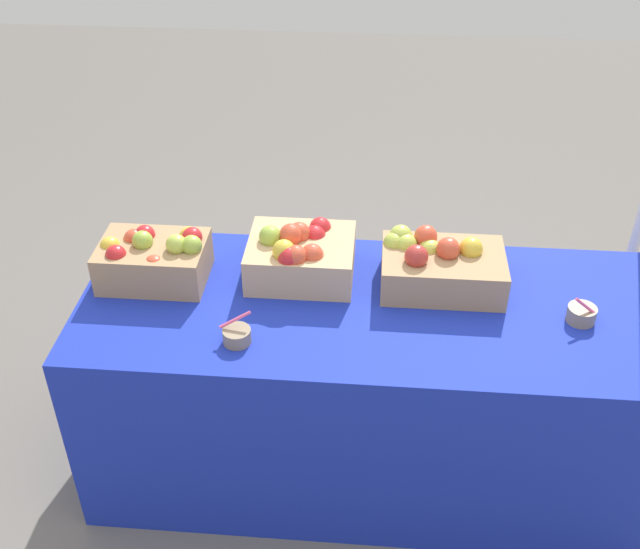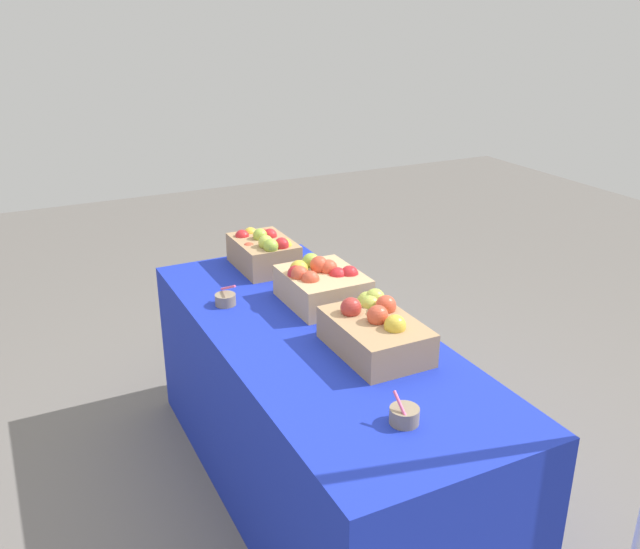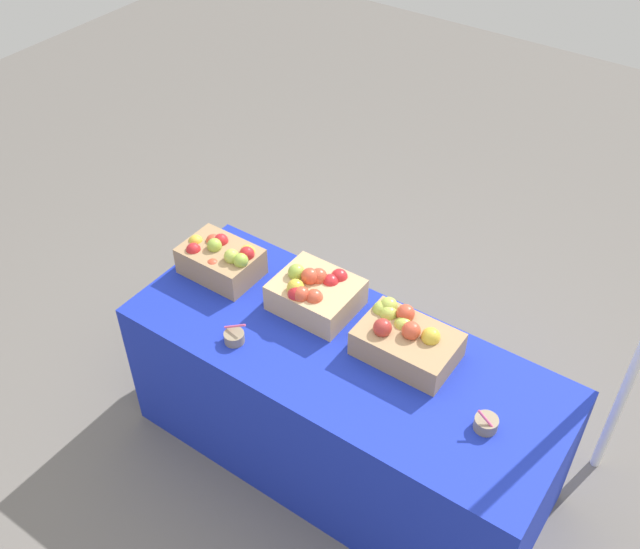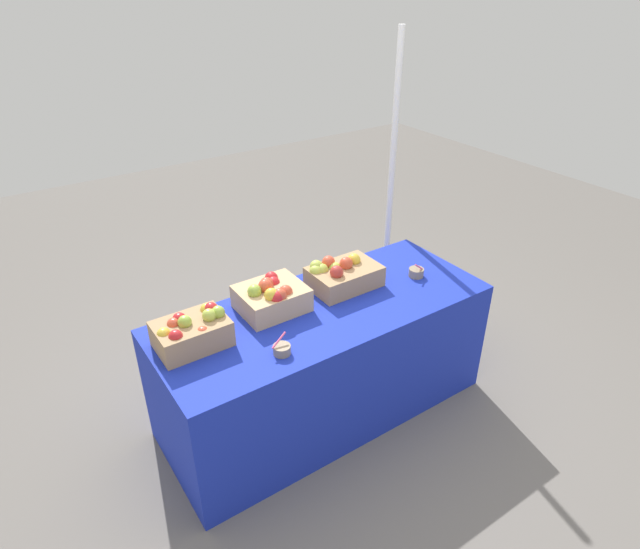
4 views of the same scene
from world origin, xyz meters
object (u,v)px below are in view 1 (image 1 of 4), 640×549
object	(u,v)px
apple_crate_middle	(299,255)
apple_crate_right	(437,265)
sample_bowl_near	(580,314)
apple_crate_left	(153,258)
sample_bowl_mid	(235,335)

from	to	relation	value
apple_crate_middle	apple_crate_right	size ratio (longest dim) A/B	0.88
apple_crate_right	sample_bowl_near	world-z (taller)	apple_crate_right
apple_crate_left	apple_crate_right	size ratio (longest dim) A/B	0.87
apple_crate_left	sample_bowl_mid	world-z (taller)	apple_crate_left
apple_crate_right	apple_crate_middle	bearing A→B (deg)	178.24
apple_crate_left	sample_bowl_near	bearing A→B (deg)	-4.71
sample_bowl_near	apple_crate_middle	bearing A→B (deg)	168.99
apple_crate_middle	sample_bowl_near	distance (m)	0.92
apple_crate_right	sample_bowl_mid	world-z (taller)	apple_crate_right
apple_crate_right	apple_crate_left	bearing A→B (deg)	-177.13
apple_crate_left	sample_bowl_near	world-z (taller)	apple_crate_left
sample_bowl_near	apple_crate_left	bearing A→B (deg)	175.29
apple_crate_right	sample_bowl_near	size ratio (longest dim) A/B	3.98
apple_crate_middle	sample_bowl_near	bearing A→B (deg)	-11.01
sample_bowl_near	sample_bowl_mid	xyz separation A→B (m)	(-1.06, -0.19, -0.00)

